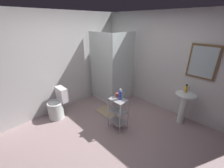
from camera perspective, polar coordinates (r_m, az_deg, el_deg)
The scene contains 12 objects.
ground_plane at distance 3.26m, azimuth -0.05°, elevation -20.39°, with size 4.20×4.20×0.02m, color #A68A8C.
wall_back at distance 3.99m, azimuth 19.38°, elevation 7.85°, with size 4.20×0.14×2.50m.
wall_left at distance 4.00m, azimuth -19.33°, elevation 7.84°, with size 0.10×4.20×2.50m, color silver.
shower_stall at distance 4.39m, azimuth 0.04°, elevation -0.32°, with size 0.92×0.92×2.00m.
pedestal_sink at distance 3.68m, azimuth 26.83°, elevation -6.17°, with size 0.46×0.37×0.81m.
sink_faucet at distance 3.67m, azimuth 28.27°, elevation -1.64°, with size 0.03×0.03×0.10m, color silver.
toilet at distance 3.88m, azimuth -20.83°, elevation -8.05°, with size 0.37×0.49×0.76m.
storage_cart at distance 3.21m, azimuth 2.41°, elevation -10.82°, with size 0.38×0.28×0.74m.
hand_soap_bottle at distance 3.57m, azimuth 27.29°, elevation -1.63°, with size 0.06×0.06×0.18m.
shampoo_bottle_blue at distance 3.01m, azimuth 3.30°, elevation -4.30°, with size 0.07×0.07×0.24m.
rinse_cup at distance 3.13m, azimuth 2.15°, elevation -4.33°, with size 0.08×0.08×0.09m, color #B24742.
bath_mat at distance 3.96m, azimuth -1.81°, elevation -10.88°, with size 0.60×0.40×0.02m, color tan.
Camera 1 is at (1.65, -1.65, 2.27)m, focal length 23.06 mm.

